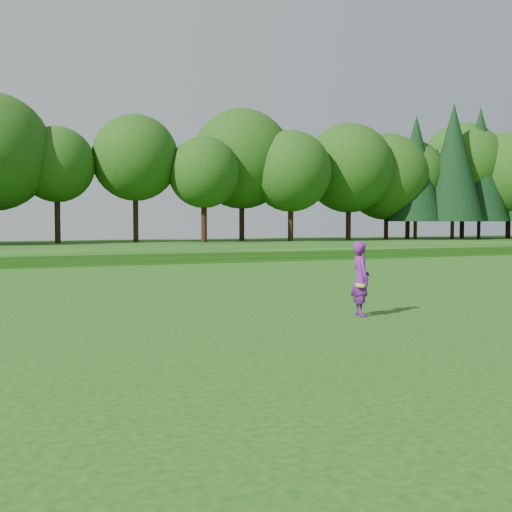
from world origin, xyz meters
name	(u,v)px	position (x,y,z in m)	size (l,w,h in m)	color
ground	(289,311)	(0.00, 0.00, 0.00)	(140.00, 140.00, 0.00)	#13480D
berm	(79,249)	(0.00, 34.00, 0.30)	(130.00, 30.00, 0.60)	#13480D
walking_path	(120,264)	(0.00, 20.00, 0.02)	(130.00, 1.60, 0.04)	gray
treeline	(69,149)	(0.00, 38.00, 8.10)	(104.00, 7.00, 15.00)	#1B410F
woman	(361,279)	(1.21, -1.49, 0.92)	(0.59, 0.76, 1.83)	#661C7E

